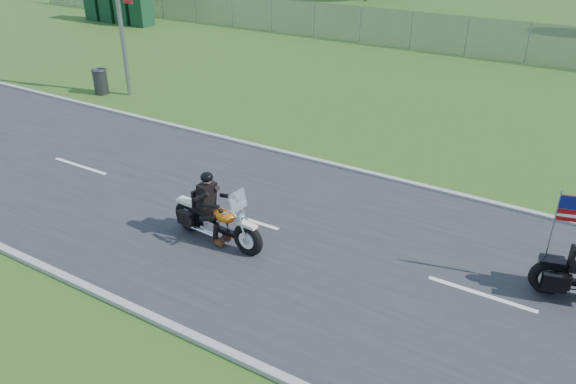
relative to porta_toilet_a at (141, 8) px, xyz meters
The scene contains 11 objects.
ground 27.83m from the porta_toilet_a, 37.69° to the right, with size 420.00×420.00×0.00m, color #285219.
road 27.83m from the porta_toilet_a, 37.69° to the right, with size 120.00×8.00×0.04m, color #28282B.
curb_north 25.55m from the porta_toilet_a, 30.48° to the right, with size 120.00×0.18×0.12m, color #9E9B93.
curb_south 30.47m from the porta_toilet_a, 43.74° to the right, with size 120.00×0.18×0.12m, color #9E9B93.
fence 17.26m from the porta_toilet_a, 10.01° to the left, with size 60.00×0.03×2.00m, color gray.
porta_toilet_a is the anchor object (origin of this frame).
porta_toilet_b 1.40m from the porta_toilet_a, behind, with size 1.10×1.10×2.30m, color #11361E.
porta_toilet_c 2.80m from the porta_toilet_a, behind, with size 1.10×1.10×2.30m, color #11361E.
porta_toilet_d 4.20m from the porta_toilet_a, behind, with size 1.10×1.10×2.30m, color #11361E.
motorcycle_lead 27.11m from the porta_toilet_a, 42.09° to the right, with size 2.65×0.74×1.79m.
trash_can 14.56m from the porta_toilet_a, 52.28° to the right, with size 0.58×0.58×1.00m, color #38383D.
Camera 1 is at (5.42, -9.90, 7.15)m, focal length 35.00 mm.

